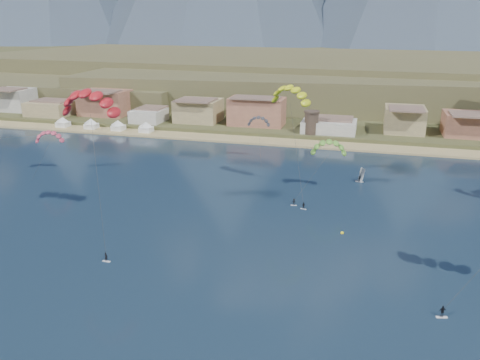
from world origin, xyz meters
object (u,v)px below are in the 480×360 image
object	(u,v)px
kitesurfer_yellow	(291,92)
windsurfer	(360,178)
kitesurfer_red	(89,98)
watchtower	(311,122)
kitesurfer_green	(329,145)
buoy	(342,233)

from	to	relation	value
kitesurfer_yellow	windsurfer	world-z (taller)	kitesurfer_yellow
kitesurfer_red	kitesurfer_yellow	bearing A→B (deg)	43.90
watchtower	kitesurfer_red	xyz separation A→B (m)	(-33.96, -90.63, 21.10)
kitesurfer_red	kitesurfer_green	distance (m)	58.75
kitesurfer_green	buoy	xyz separation A→B (m)	(5.86, -25.36, -12.17)
kitesurfer_yellow	windsurfer	distance (m)	32.12
kitesurfer_green	kitesurfer_red	bearing A→B (deg)	-142.63
watchtower	kitesurfer_red	size ratio (longest dim) A/B	0.26
kitesurfer_red	kitesurfer_green	size ratio (longest dim) A/B	1.87
watchtower	kitesurfer_red	bearing A→B (deg)	-110.54
kitesurfer_green	windsurfer	world-z (taller)	kitesurfer_green
kitesurfer_red	windsurfer	xyz separation A→B (m)	(53.43, 44.44, -26.23)
windsurfer	buoy	bearing A→B (deg)	-94.00
watchtower	windsurfer	xyz separation A→B (m)	(19.47, -46.19, -5.13)
kitesurfer_red	windsurfer	world-z (taller)	kitesurfer_red
windsurfer	kitesurfer_green	bearing A→B (deg)	-129.79
buoy	kitesurfer_red	bearing A→B (deg)	-169.89
kitesurfer_green	buoy	distance (m)	28.73
watchtower	kitesurfer_yellow	bearing A→B (deg)	-88.85
kitesurfer_yellow	windsurfer	bearing A→B (deg)	30.18
kitesurfer_yellow	kitesurfer_red	bearing A→B (deg)	-136.10
kitesurfer_yellow	buoy	size ratio (longest dim) A/B	42.38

